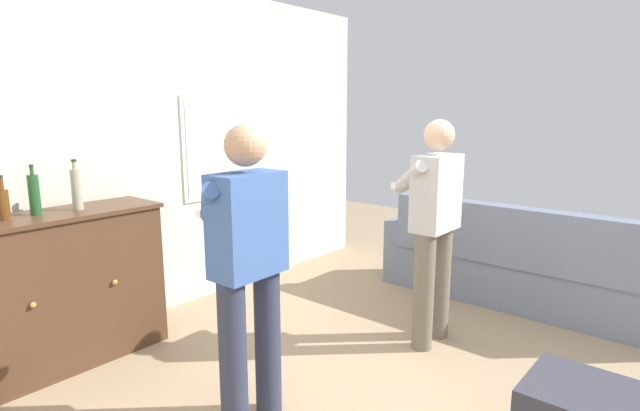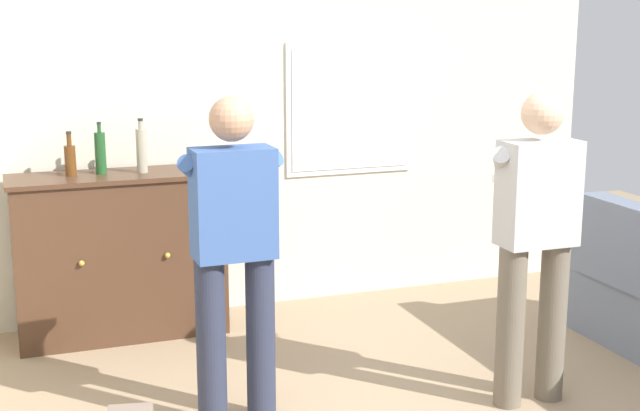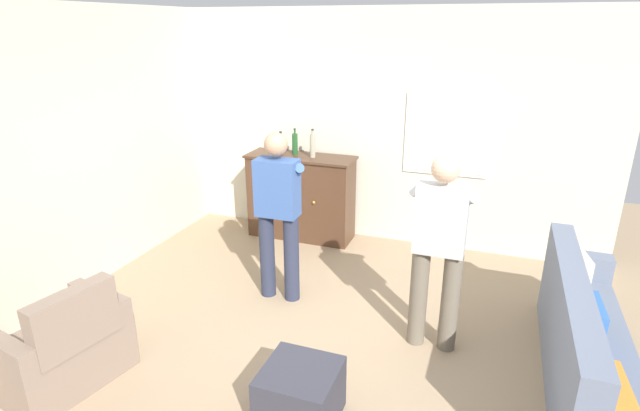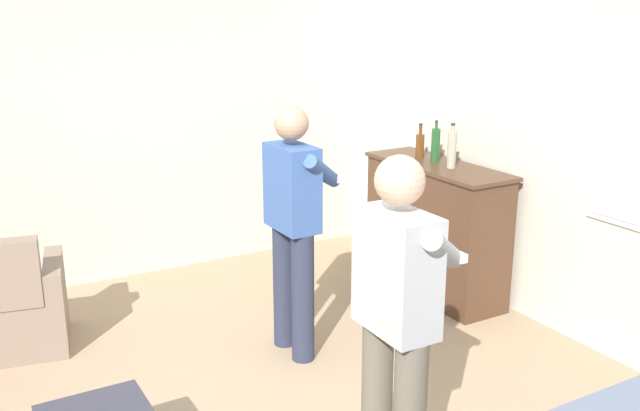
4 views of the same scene
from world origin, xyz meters
name	(u,v)px [view 4 (image 4 of 4)]	position (x,y,z in m)	size (l,w,h in m)	color
wall_back_with_window	(578,140)	(0.02, 2.66, 1.40)	(5.20, 0.15, 2.80)	beige
wall_side_left	(89,117)	(-2.66, 0.00, 1.40)	(0.12, 5.20, 2.80)	beige
sideboard_cabinet	(435,228)	(-1.02, 2.30, 0.54)	(1.36, 0.49, 1.07)	#472D1E
bottle_wine_green	(420,144)	(-1.29, 2.33, 1.18)	(0.07, 0.07, 0.28)	#593314
bottle_liquor_amber	(436,144)	(-1.10, 2.34, 1.21)	(0.07, 0.07, 0.33)	#1E4C23
bottle_spirits_clear	(452,149)	(-0.85, 2.29, 1.22)	(0.07, 0.07, 0.35)	gray
person_standing_left	(294,220)	(-0.64, 0.81, 0.94)	(0.56, 0.48, 1.68)	#282D42
person_standing_right	(398,317)	(0.91, 0.52, 0.94)	(0.56, 0.47, 1.68)	#6B6051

